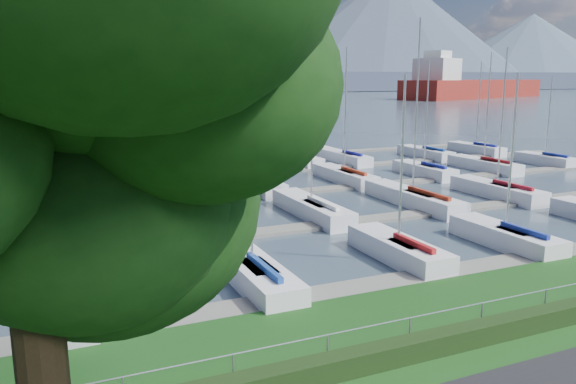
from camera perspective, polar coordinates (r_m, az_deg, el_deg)
water at (r=274.23m, az=-21.74°, el=8.88°), size 800.00×540.00×0.20m
hedge at (r=19.56m, az=15.36°, el=-14.44°), size 80.00×0.70×0.70m
fence at (r=19.49m, az=14.75°, el=-11.76°), size 80.00×0.04×0.04m
foothill at (r=344.03m, az=-22.35°, el=10.30°), size 900.00×80.00×12.00m
mountains at (r=420.59m, az=-22.11°, el=15.96°), size 1190.00×360.00×115.00m
docks at (r=42.41m, az=-7.68°, el=-0.78°), size 90.00×41.60×0.25m
tree at (r=8.17m, az=-19.24°, el=4.60°), size 7.16×8.60×12.28m
crane at (r=43.81m, az=-5.90°, el=7.00°), size 6.45×13.21×22.35m
cargo_ship_mid at (r=238.99m, az=-13.74°, el=10.04°), size 95.92×42.91×21.50m
cargo_ship_east at (r=261.09m, az=18.06°, el=9.92°), size 92.68×48.08×21.50m
sailboat_fleet at (r=44.26m, az=-12.57°, el=6.88°), size 74.87×49.66×13.30m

